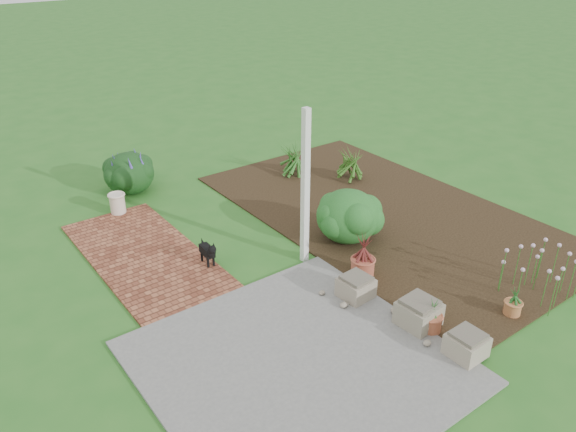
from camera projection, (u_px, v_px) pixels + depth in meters
ground at (293, 269)px, 8.76m from camera, size 80.00×80.00×0.00m
concrete_patio at (298, 362)px, 6.83m from camera, size 3.50×3.50×0.04m
brick_path at (145, 255)px, 9.09m from camera, size 1.60×3.50×0.04m
garden_bed at (384, 213)px, 10.44m from camera, size 4.00×7.00×0.03m
veranda_post at (305, 189)px, 8.42m from camera, size 0.10×0.10×2.50m
stone_trough_near at (466, 345)px, 6.87m from camera, size 0.43×0.43×0.28m
stone_trough_mid at (418, 314)px, 7.41m from camera, size 0.51×0.51×0.32m
stone_trough_far at (356, 288)px, 7.97m from camera, size 0.45×0.45×0.28m
black_dog at (208, 251)px, 8.69m from camera, size 0.16×0.47×0.40m
cream_ceramic_urn at (117, 203)px, 10.33m from camera, size 0.32×0.32×0.37m
evergreen_shrub at (348, 215)px, 9.35m from camera, size 1.25×1.25×0.90m
agapanthus_clump_back at (350, 161)px, 11.67m from camera, size 1.09×1.09×0.78m
agapanthus_clump_front at (293, 156)px, 11.90m from camera, size 1.10×1.10×0.80m
pink_flower_patch at (538, 273)px, 7.94m from camera, size 1.29×1.29×0.70m
terracotta_pot_bronze at (363, 267)px, 8.48m from camera, size 0.42×0.42×0.28m
terracotta_pot_small_left at (513, 308)px, 7.65m from camera, size 0.30×0.30×0.19m
terracotta_pot_small_right at (431, 323)px, 7.32m from camera, size 0.34×0.34×0.23m
purple_flowering_bush at (129, 172)px, 11.15m from camera, size 1.03×1.03×0.84m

